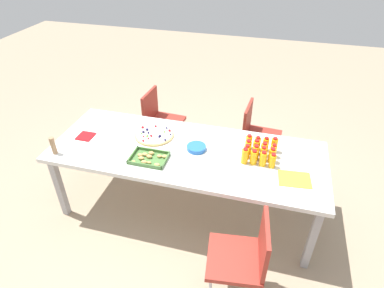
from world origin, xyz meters
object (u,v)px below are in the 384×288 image
at_px(juice_bottle_0, 274,145).
at_px(juice_bottle_13, 263,159).
at_px(juice_bottle_5, 264,149).
at_px(plate_stack, 196,148).
at_px(juice_bottle_6, 256,147).
at_px(juice_bottle_7, 248,147).
at_px(chair_near_left, 256,133).
at_px(juice_bottle_3, 249,142).
at_px(snack_tray, 149,158).
at_px(fruit_pizza, 154,135).
at_px(juice_bottle_11, 247,152).
at_px(juice_bottle_14, 254,157).
at_px(juice_bottle_2, 257,143).
at_px(juice_bottle_10, 256,153).
at_px(paper_folder, 295,179).
at_px(juice_bottle_12, 272,161).
at_px(juice_bottle_1, 266,144).
at_px(chair_near_right, 160,118).
at_px(juice_bottle_15, 245,156).
at_px(juice_bottle_9, 263,154).
at_px(chair_far_left, 245,256).
at_px(juice_bottle_8, 272,155).
at_px(cardboard_tube, 53,146).
at_px(party_table, 187,155).
at_px(napkin_stack, 86,136).
at_px(juice_bottle_4, 273,151).

xyz_separation_m(juice_bottle_0, juice_bottle_13, (0.08, 0.23, -0.00)).
distance_m(juice_bottle_5, plate_stack, 0.60).
distance_m(juice_bottle_6, juice_bottle_7, 0.07).
relative_size(chair_near_left, juice_bottle_3, 5.87).
height_order(snack_tray, plate_stack, plate_stack).
height_order(juice_bottle_0, juice_bottle_5, juice_bottle_0).
xyz_separation_m(chair_near_left, fruit_pizza, (0.94, 0.69, 0.25)).
xyz_separation_m(juice_bottle_11, juice_bottle_13, (-0.15, 0.07, 0.01)).
relative_size(juice_bottle_7, fruit_pizza, 0.36).
relative_size(juice_bottle_11, juice_bottle_14, 0.94).
xyz_separation_m(juice_bottle_0, juice_bottle_2, (0.15, 0.01, -0.01)).
height_order(juice_bottle_10, paper_folder, juice_bottle_10).
height_order(juice_bottle_3, juice_bottle_12, juice_bottle_3).
distance_m(juice_bottle_5, fruit_pizza, 1.05).
xyz_separation_m(juice_bottle_2, juice_bottle_11, (0.08, 0.15, -0.00)).
bearing_deg(juice_bottle_14, juice_bottle_3, -72.34).
relative_size(juice_bottle_5, snack_tray, 0.42).
distance_m(juice_bottle_10, juice_bottle_12, 0.17).
bearing_deg(juice_bottle_1, juice_bottle_5, 84.49).
relative_size(chair_near_right, juice_bottle_12, 6.05).
height_order(juice_bottle_0, juice_bottle_15, juice_bottle_15).
height_order(juice_bottle_5, juice_bottle_9, juice_bottle_9).
distance_m(juice_bottle_11, juice_bottle_13, 0.16).
bearing_deg(juice_bottle_0, juice_bottle_15, 45.08).
bearing_deg(juice_bottle_9, juice_bottle_5, -91.24).
relative_size(chair_far_left, juice_bottle_1, 5.93).
distance_m(juice_bottle_5, juice_bottle_12, 0.17).
relative_size(juice_bottle_8, fruit_pizza, 0.37).
relative_size(juice_bottle_11, fruit_pizza, 0.35).
relative_size(chair_near_right, juice_bottle_8, 5.87).
distance_m(juice_bottle_5, juice_bottle_8, 0.10).
bearing_deg(juice_bottle_10, chair_near_left, -86.97).
bearing_deg(juice_bottle_0, plate_stack, 12.93).
xyz_separation_m(chair_near_right, juice_bottle_11, (-1.12, 0.82, 0.30)).
xyz_separation_m(chair_near_left, juice_bottle_15, (0.04, 0.88, 0.31)).
xyz_separation_m(juice_bottle_13, cardboard_tube, (1.82, 0.32, 0.02)).
relative_size(juice_bottle_12, fruit_pizza, 0.36).
bearing_deg(juice_bottle_13, paper_folder, 156.30).
height_order(juice_bottle_7, juice_bottle_12, same).
bearing_deg(party_table, juice_bottle_0, -165.86).
height_order(juice_bottle_2, napkin_stack, juice_bottle_2).
relative_size(juice_bottle_3, snack_tray, 0.44).
height_order(juice_bottle_7, juice_bottle_11, juice_bottle_7).
bearing_deg(juice_bottle_13, plate_stack, -6.74).
relative_size(juice_bottle_0, juice_bottle_10, 1.00).
distance_m(chair_far_left, juice_bottle_4, 0.97).
distance_m(chair_far_left, juice_bottle_1, 1.04).
bearing_deg(juice_bottle_8, plate_stack, -0.04).
bearing_deg(juice_bottle_7, cardboard_tube, 15.44).
relative_size(juice_bottle_8, juice_bottle_10, 0.96).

